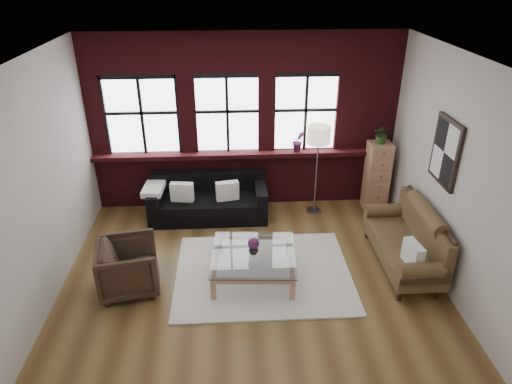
{
  "coord_description": "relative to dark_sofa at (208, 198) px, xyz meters",
  "views": [
    {
      "loc": [
        -0.26,
        -5.4,
        4.25
      ],
      "look_at": [
        0.1,
        0.6,
        1.15
      ],
      "focal_mm": 32.0,
      "sensor_mm": 36.0,
      "label": 1
    }
  ],
  "objects": [
    {
      "name": "floor",
      "position": [
        0.69,
        -1.9,
        -0.38
      ],
      "size": [
        5.5,
        5.5,
        0.0
      ],
      "primitive_type": "plane",
      "color": "brown",
      "rests_on": "ground"
    },
    {
      "name": "ceiling",
      "position": [
        0.69,
        -1.9,
        2.82
      ],
      "size": [
        5.5,
        5.5,
        0.0
      ],
      "primitive_type": "plane",
      "rotation": [
        3.14,
        0.0,
        0.0
      ],
      "color": "white",
      "rests_on": "ground"
    },
    {
      "name": "wall_back",
      "position": [
        0.69,
        0.6,
        1.22
      ],
      "size": [
        5.5,
        0.0,
        5.5
      ],
      "primitive_type": "plane",
      "rotation": [
        1.57,
        0.0,
        0.0
      ],
      "color": "beige",
      "rests_on": "ground"
    },
    {
      "name": "wall_front",
      "position": [
        0.69,
        -4.4,
        1.22
      ],
      "size": [
        5.5,
        0.0,
        5.5
      ],
      "primitive_type": "plane",
      "rotation": [
        -1.57,
        0.0,
        0.0
      ],
      "color": "beige",
      "rests_on": "ground"
    },
    {
      "name": "wall_left",
      "position": [
        -2.06,
        -1.9,
        1.22
      ],
      "size": [
        0.0,
        5.0,
        5.0
      ],
      "primitive_type": "plane",
      "rotation": [
        1.57,
        0.0,
        1.57
      ],
      "color": "beige",
      "rests_on": "ground"
    },
    {
      "name": "wall_right",
      "position": [
        3.44,
        -1.9,
        1.22
      ],
      "size": [
        0.0,
        5.0,
        5.0
      ],
      "primitive_type": "plane",
      "rotation": [
        1.57,
        0.0,
        -1.57
      ],
      "color": "beige",
      "rests_on": "ground"
    },
    {
      "name": "brick_backwall",
      "position": [
        0.69,
        0.54,
        1.22
      ],
      "size": [
        5.5,
        0.12,
        3.2
      ],
      "primitive_type": null,
      "color": "#4C1217",
      "rests_on": "floor"
    },
    {
      "name": "sill_ledge",
      "position": [
        0.69,
        0.45,
        0.66
      ],
      "size": [
        5.5,
        0.3,
        0.08
      ],
      "primitive_type": "cube",
      "color": "#4C1217",
      "rests_on": "brick_backwall"
    },
    {
      "name": "window_left",
      "position": [
        -1.11,
        0.55,
        1.37
      ],
      "size": [
        1.38,
        0.1,
        1.5
      ],
      "primitive_type": null,
      "color": "black",
      "rests_on": "brick_backwall"
    },
    {
      "name": "window_mid",
      "position": [
        0.39,
        0.55,
        1.37
      ],
      "size": [
        1.38,
        0.1,
        1.5
      ],
      "primitive_type": null,
      "color": "black",
      "rests_on": "brick_backwall"
    },
    {
      "name": "window_right",
      "position": [
        1.79,
        0.55,
        1.37
      ],
      "size": [
        1.38,
        0.1,
        1.5
      ],
      "primitive_type": null,
      "color": "black",
      "rests_on": "brick_backwall"
    },
    {
      "name": "wall_poster",
      "position": [
        3.41,
        -1.6,
        1.47
      ],
      "size": [
        0.05,
        0.74,
        0.94
      ],
      "primitive_type": null,
      "color": "black",
      "rests_on": "wall_right"
    },
    {
      "name": "shag_rug",
      "position": [
        0.87,
        -1.76,
        -0.37
      ],
      "size": [
        2.61,
        2.05,
        0.03
      ],
      "primitive_type": "cube",
      "rotation": [
        0.0,
        0.0,
        -0.0
      ],
      "color": "silver",
      "rests_on": "floor"
    },
    {
      "name": "dark_sofa",
      "position": [
        0.0,
        0.0,
        0.0
      ],
      "size": [
        2.1,
        0.85,
        0.76
      ],
      "primitive_type": null,
      "color": "black",
      "rests_on": "floor"
    },
    {
      "name": "pillow_a",
      "position": [
        -0.45,
        -0.1,
        0.19
      ],
      "size": [
        0.42,
        0.19,
        0.34
      ],
      "primitive_type": "cube",
      "rotation": [
        0.0,
        0.0,
        -0.14
      ],
      "color": "white",
      "rests_on": "dark_sofa"
    },
    {
      "name": "pillow_b",
      "position": [
        0.35,
        -0.1,
        0.19
      ],
      "size": [
        0.42,
        0.22,
        0.34
      ],
      "primitive_type": "cube",
      "rotation": [
        0.0,
        0.0,
        0.2
      ],
      "color": "white",
      "rests_on": "dark_sofa"
    },
    {
      "name": "vintage_settee",
      "position": [
        2.99,
        -1.67,
        0.11
      ],
      "size": [
        0.82,
        1.84,
        0.98
      ],
      "primitive_type": null,
      "color": "brown",
      "rests_on": "floor"
    },
    {
      "name": "pillow_settee",
      "position": [
        2.91,
        -2.23,
        0.22
      ],
      "size": [
        0.19,
        0.4,
        0.34
      ],
      "primitive_type": "cube",
      "rotation": [
        0.0,
        0.0,
        0.14
      ],
      "color": "white",
      "rests_on": "vintage_settee"
    },
    {
      "name": "armchair",
      "position": [
        -1.05,
        -1.98,
        -0.0
      ],
      "size": [
        0.95,
        0.94,
        0.75
      ],
      "primitive_type": "imported",
      "rotation": [
        0.0,
        0.0,
        1.75
      ],
      "color": "#302218",
      "rests_on": "floor"
    },
    {
      "name": "coffee_table",
      "position": [
        0.72,
        -1.8,
        -0.19
      ],
      "size": [
        1.29,
        1.29,
        0.41
      ],
      "primitive_type": null,
      "rotation": [
        0.0,
        0.0,
        -0.07
      ],
      "color": "tan",
      "rests_on": "shag_rug"
    },
    {
      "name": "vase",
      "position": [
        0.72,
        -1.8,
        0.09
      ],
      "size": [
        0.19,
        0.19,
        0.15
      ],
      "primitive_type": "imported",
      "rotation": [
        0.0,
        0.0,
        -0.39
      ],
      "color": "#B2B2B2",
      "rests_on": "coffee_table"
    },
    {
      "name": "flowers",
      "position": [
        0.72,
        -1.8,
        0.2
      ],
      "size": [
        0.17,
        0.17,
        0.17
      ],
      "primitive_type": "sphere",
      "color": "#571E4E",
      "rests_on": "vase"
    },
    {
      "name": "drawer_chest",
      "position": [
        3.11,
        0.16,
        0.27
      ],
      "size": [
        0.4,
        0.4,
        1.3
      ],
      "primitive_type": "cube",
      "color": "tan",
      "rests_on": "floor"
    },
    {
      "name": "potted_plant_top",
      "position": [
        3.11,
        0.16,
        1.09
      ],
      "size": [
        0.38,
        0.35,
        0.34
      ],
      "primitive_type": "imported",
      "rotation": [
        0.0,
        0.0,
        -0.32
      ],
      "color": "#2D5923",
      "rests_on": "drawer_chest"
    },
    {
      "name": "floor_lamp",
      "position": [
        1.96,
        0.08,
        0.53
      ],
      "size": [
        0.4,
        0.4,
        1.83
      ],
      "primitive_type": null,
      "color": "#A5A5A8",
      "rests_on": "floor"
    },
    {
      "name": "sill_plant",
      "position": [
        1.66,
        0.42,
        0.9
      ],
      "size": [
        0.25,
        0.22,
        0.4
      ],
      "primitive_type": "imported",
      "rotation": [
        0.0,
        0.0,
        0.23
      ],
      "color": "#571E4E",
      "rests_on": "sill_ledge"
    }
  ]
}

